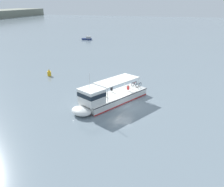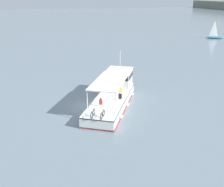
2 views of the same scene
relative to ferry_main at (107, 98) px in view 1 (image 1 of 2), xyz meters
The scene contains 4 objects.
ground_plane 2.60m from the ferry_main, 76.37° to the right, with size 400.00×400.00×0.00m, color slate.
ferry_main is the anchor object (origin of this frame).
motorboat_far_left 60.62m from the ferry_main, 23.77° to the left, with size 1.93×3.78×1.26m.
channel_buoy 18.06m from the ferry_main, 55.30° to the left, with size 0.70×0.70×1.40m.
Camera 1 is at (-30.57, -6.87, 13.79)m, focal length 38.89 mm.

